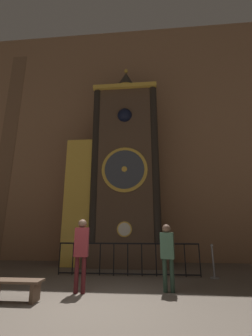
{
  "coord_description": "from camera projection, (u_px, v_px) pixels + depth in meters",
  "views": [
    {
      "loc": [
        1.17,
        -4.88,
        1.55
      ],
      "look_at": [
        0.24,
        5.24,
        4.26
      ],
      "focal_mm": 24.0,
      "sensor_mm": 36.0,
      "label": 1
    }
  ],
  "objects": [
    {
      "name": "ground_plane",
      "position": [
        90.0,
        309.0,
        4.4
      ],
      "size": [
        28.0,
        28.0,
        0.0
      ],
      "primitive_type": "plane",
      "color": "brown"
    },
    {
      "name": "cathedral_back_wall",
      "position": [
        122.0,
        132.0,
        12.42
      ],
      "size": [
        24.0,
        0.32,
        13.38
      ],
      "color": "#936B4C",
      "rests_on": "ground_plane"
    },
    {
      "name": "clock_tower",
      "position": [
        118.0,
        173.0,
        10.46
      ],
      "size": [
        4.46,
        1.79,
        9.69
      ],
      "color": "brown",
      "rests_on": "ground_plane"
    },
    {
      "name": "railing_fence",
      "position": [
        128.0,
        257.0,
        7.62
      ],
      "size": [
        4.81,
        0.05,
        1.05
      ],
      "color": "black",
      "rests_on": "ground_plane"
    },
    {
      "name": "visitor_near",
      "position": [
        81.0,
        247.0,
        5.74
      ],
      "size": [
        0.36,
        0.26,
        1.77
      ],
      "rotation": [
        0.0,
        0.0,
        0.11
      ],
      "color": "#461518",
      "rests_on": "ground_plane"
    },
    {
      "name": "visitor_far",
      "position": [
        167.0,
        250.0,
        5.81
      ],
      "size": [
        0.38,
        0.28,
        1.64
      ],
      "rotation": [
        0.0,
        0.0,
        -0.2
      ],
      "color": "#213427",
      "rests_on": "ground_plane"
    },
    {
      "name": "stanchion_post",
      "position": [
        214.0,
        267.0,
        7.19
      ],
      "size": [
        0.28,
        0.28,
        1.03
      ],
      "color": "gray",
      "rests_on": "ground_plane"
    },
    {
      "name": "visitor_bench",
      "position": [
        15.0,
        286.0,
        4.93
      ],
      "size": [
        1.19,
        0.4,
        0.44
      ],
      "color": "brown",
      "rests_on": "ground_plane"
    }
  ]
}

